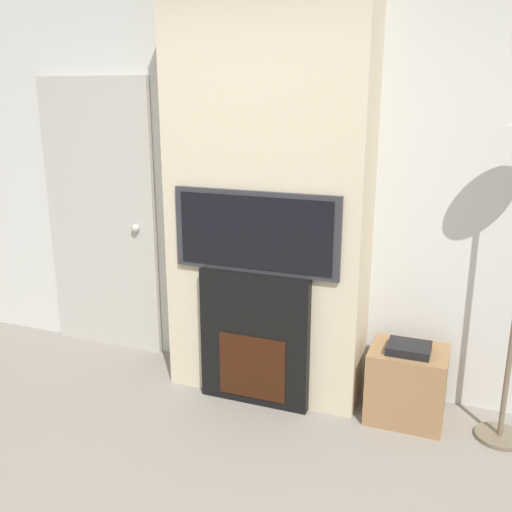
{
  "coord_description": "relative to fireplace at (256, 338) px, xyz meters",
  "views": [
    {
      "loc": [
        1.2,
        -1.51,
        1.91
      ],
      "look_at": [
        0.0,
        1.58,
        0.97
      ],
      "focal_mm": 40.0,
      "sensor_mm": 36.0,
      "label": 1
    }
  ],
  "objects": [
    {
      "name": "wall_back",
      "position": [
        0.0,
        0.45,
        0.92
      ],
      "size": [
        6.0,
        0.06,
        2.7
      ],
      "color": "silver",
      "rests_on": "ground_plane"
    },
    {
      "name": "chimney_breast",
      "position": [
        0.0,
        0.21,
        0.92
      ],
      "size": [
        1.26,
        0.42,
        2.7
      ],
      "color": "beige",
      "rests_on": "ground_plane"
    },
    {
      "name": "fireplace",
      "position": [
        0.0,
        0.0,
        0.0
      ],
      "size": [
        0.71,
        0.15,
        0.87
      ],
      "color": "black",
      "rests_on": "ground_plane"
    },
    {
      "name": "television",
      "position": [
        0.0,
        -0.0,
        0.69
      ],
      "size": [
        1.04,
        0.07,
        0.5
      ],
      "color": "#2D2D33",
      "rests_on": "fireplace"
    },
    {
      "name": "media_stand",
      "position": [
        0.93,
        0.13,
        -0.2
      ],
      "size": [
        0.45,
        0.37,
        0.5
      ],
      "color": "#997047",
      "rests_on": "ground_plane"
    },
    {
      "name": "entry_door",
      "position": [
        -1.4,
        0.39,
        0.59
      ],
      "size": [
        0.93,
        0.09,
        2.04
      ],
      "color": "#BCB7AD",
      "rests_on": "ground_plane"
    }
  ]
}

